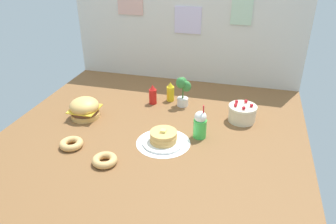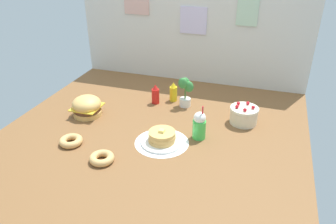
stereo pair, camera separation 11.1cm
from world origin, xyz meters
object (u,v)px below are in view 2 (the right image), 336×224
pancake_stack (162,138)px  layer_cake (244,115)px  donut_chocolate (102,158)px  ketchup_bottle (155,95)px  potted_plant (185,91)px  donut_pink_glaze (71,141)px  mustard_bottle (173,92)px  cream_soda_cup (199,125)px  burger (87,106)px

pancake_stack → layer_cake: 0.68m
pancake_stack → donut_chocolate: size_ratio=1.83×
ketchup_bottle → potted_plant: (0.25, 0.03, 0.06)m
pancake_stack → donut_pink_glaze: size_ratio=1.83×
mustard_bottle → donut_chocolate: size_ratio=1.08×
ketchup_bottle → donut_chocolate: 0.89m
cream_soda_cup → potted_plant: (-0.22, 0.45, 0.04)m
burger → donut_pink_glaze: burger is taller
donut_pink_glaze → donut_chocolate: same height
ketchup_bottle → potted_plant: size_ratio=0.66×
layer_cake → mustard_bottle: 0.65m
burger → mustard_bottle: mustard_bottle is taller
ketchup_bottle → mustard_bottle: same height
layer_cake → potted_plant: potted_plant is taller
layer_cake → potted_plant: size_ratio=0.82×
mustard_bottle → cream_soda_cup: bearing=-56.2°
cream_soda_cup → donut_chocolate: bearing=-138.4°
ketchup_bottle → potted_plant: bearing=5.8°
burger → layer_cake: burger is taller
donut_pink_glaze → potted_plant: potted_plant is taller
burger → potted_plant: (0.70, 0.40, 0.06)m
pancake_stack → ketchup_bottle: bearing=113.8°
donut_pink_glaze → pancake_stack: bearing=19.2°
mustard_bottle → donut_pink_glaze: mustard_bottle is taller
ketchup_bottle → donut_pink_glaze: bearing=-113.5°
ketchup_bottle → donut_chocolate: ketchup_bottle is taller
burger → potted_plant: size_ratio=0.87×
mustard_bottle → potted_plant: bearing=-28.3°
ketchup_bottle → mustard_bottle: size_ratio=1.00×
burger → mustard_bottle: bearing=39.0°
donut_pink_glaze → layer_cake: bearing=31.3°
cream_soda_cup → donut_pink_glaze: 0.89m
pancake_stack → potted_plant: bearing=89.8°
burger → potted_plant: 0.80m
pancake_stack → potted_plant: size_ratio=1.11×
cream_soda_cup → donut_chocolate: 0.70m
donut_pink_glaze → potted_plant: size_ratio=0.61×
cream_soda_cup → donut_pink_glaze: size_ratio=1.61×
ketchup_bottle → donut_pink_glaze: (-0.34, -0.77, -0.05)m
pancake_stack → cream_soda_cup: 0.27m
mustard_bottle → potted_plant: size_ratio=0.66×
burger → ketchup_bottle: size_ratio=1.33×
donut_pink_glaze → potted_plant: bearing=53.5°
ketchup_bottle → donut_pink_glaze: ketchup_bottle is taller
pancake_stack → donut_pink_glaze: 0.62m
mustard_bottle → donut_chocolate: (-0.17, -0.98, -0.05)m
cream_soda_cup → ketchup_bottle: bearing=138.3°
layer_cake → potted_plant: (-0.50, 0.14, 0.07)m
ketchup_bottle → mustard_bottle: (0.13, 0.09, 0.00)m
burger → layer_cake: bearing=12.1°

